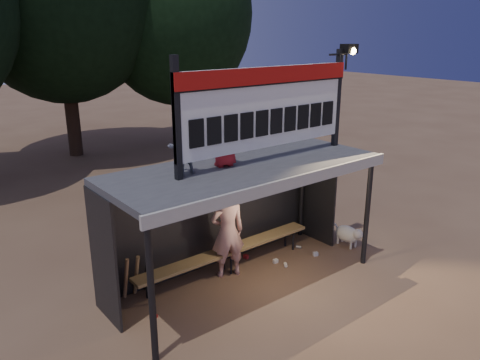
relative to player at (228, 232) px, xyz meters
The scene contains 11 objects.
ground 1.01m from the player, 80.71° to the right, with size 80.00×80.00×0.00m, color brown.
player is the anchor object (origin of this frame).
child_a 2.19m from the player, 168.25° to the right, with size 0.45×0.35×0.93m, color slate.
child_b 1.97m from the player, 133.55° to the right, with size 0.52×0.34×1.06m, color #B01B22.
dugout_shelter 0.96m from the player, 69.70° to the right, with size 5.10×2.08×2.32m.
scoreboard_assembly 2.54m from the player, 35.35° to the right, with size 4.10×0.27×1.99m.
bench 0.49m from the player, 57.58° to the left, with size 4.00×0.35×0.48m.
tree_right 12.05m from the player, 63.25° to the left, with size 6.08×6.08×8.72m.
dog 3.00m from the player, 12.41° to the right, with size 0.36×0.81×0.49m.
bats 1.85m from the player, 167.60° to the left, with size 0.48×0.33×0.84m.
litter 1.22m from the player, 14.48° to the right, with size 3.88×0.94×0.08m.
Camera 1 is at (-4.97, -6.08, 4.54)m, focal length 35.00 mm.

